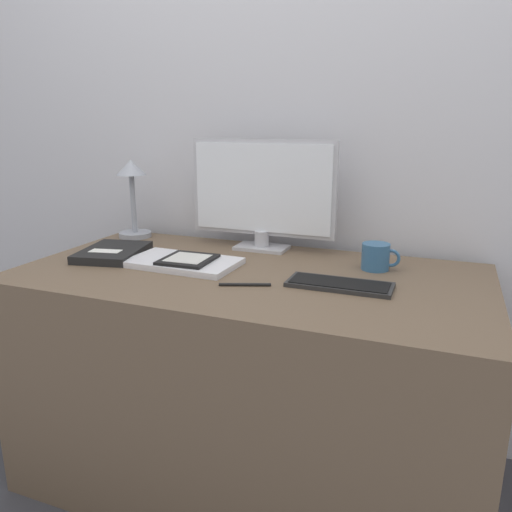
{
  "coord_description": "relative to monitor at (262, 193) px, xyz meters",
  "views": [
    {
      "loc": [
        0.55,
        -1.22,
        1.18
      ],
      "look_at": [
        0.03,
        0.11,
        0.79
      ],
      "focal_mm": 35.0,
      "sensor_mm": 36.0,
      "label": 1
    }
  ],
  "objects": [
    {
      "name": "ground_plane",
      "position": [
        0.06,
        -0.42,
        -0.93
      ],
      "size": [
        10.0,
        10.0,
        0.0
      ],
      "primitive_type": "plane",
      "color": "#38383D"
    },
    {
      "name": "keyboard",
      "position": [
        0.35,
        -0.32,
        -0.2
      ],
      "size": [
        0.29,
        0.12,
        0.01
      ],
      "color": "#282828",
      "rests_on": "desk"
    },
    {
      "name": "laptop",
      "position": [
        -0.16,
        -0.29,
        -0.19
      ],
      "size": [
        0.36,
        0.21,
        0.02
      ],
      "color": "silver",
      "rests_on": "desk"
    },
    {
      "name": "notebook",
      "position": [
        -0.44,
        -0.28,
        -0.19
      ],
      "size": [
        0.24,
        0.29,
        0.03
      ],
      "color": "black",
      "rests_on": "desk"
    },
    {
      "name": "coffee_mug",
      "position": [
        0.42,
        -0.11,
        -0.16
      ],
      "size": [
        0.12,
        0.09,
        0.08
      ],
      "color": "#336089",
      "rests_on": "desk"
    },
    {
      "name": "wall_back",
      "position": [
        0.06,
        0.16,
        0.27
      ],
      "size": [
        3.6,
        0.05,
        2.4
      ],
      "color": "silver",
      "rests_on": "ground_plane"
    },
    {
      "name": "desk",
      "position": [
        0.06,
        -0.28,
        -0.57
      ],
      "size": [
        1.42,
        0.73,
        0.73
      ],
      "color": "brown",
      "rests_on": "ground_plane"
    },
    {
      "name": "desk_lamp",
      "position": [
        -0.54,
        -0.0,
        -0.01
      ],
      "size": [
        0.13,
        0.13,
        0.3
      ],
      "color": "#999EA8",
      "rests_on": "desk"
    },
    {
      "name": "monitor",
      "position": [
        0.0,
        0.0,
        0.0
      ],
      "size": [
        0.53,
        0.11,
        0.39
      ],
      "color": "#B7B7BC",
      "rests_on": "desk"
    },
    {
      "name": "pen",
      "position": [
        0.1,
        -0.41,
        -0.2
      ],
      "size": [
        0.14,
        0.06,
        0.01
      ],
      "color": "black",
      "rests_on": "desk"
    },
    {
      "name": "ereader",
      "position": [
        -0.14,
        -0.3,
        -0.18
      ],
      "size": [
        0.16,
        0.17,
        0.01
      ],
      "color": "black",
      "rests_on": "laptop"
    }
  ]
}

